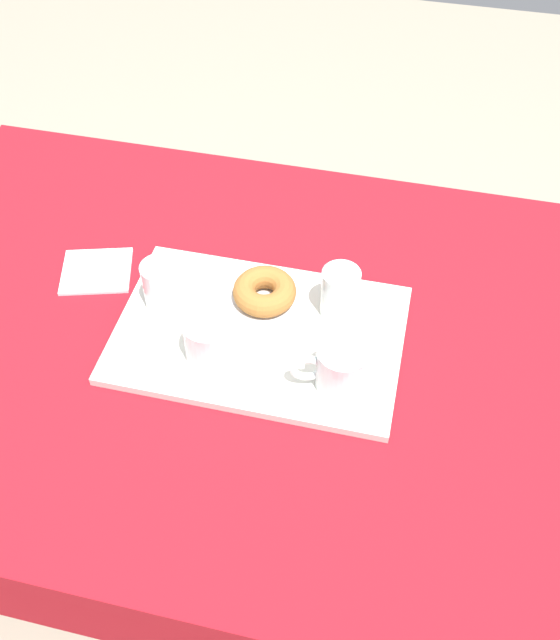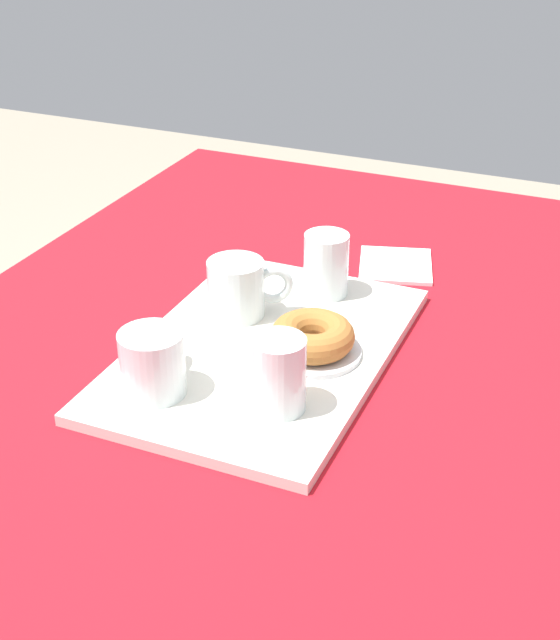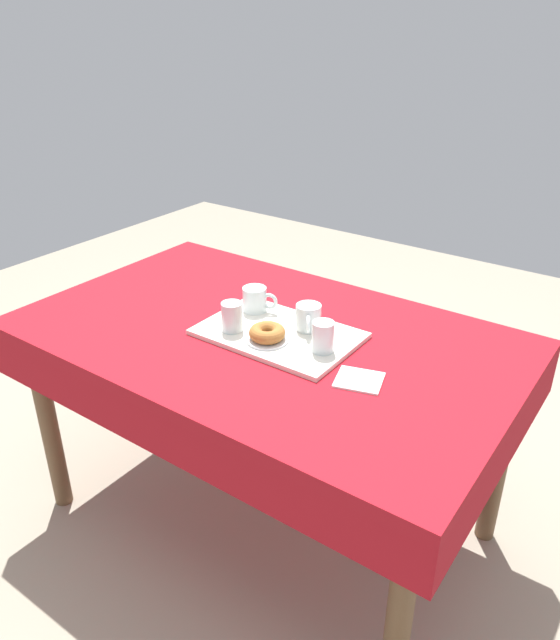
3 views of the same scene
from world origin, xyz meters
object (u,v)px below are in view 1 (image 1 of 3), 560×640
(sugar_donut_left, at_px, (265,291))
(paper_napkin, at_px, (97,271))
(serving_tray, at_px, (260,332))
(water_glass_near, at_px, (340,295))
(dining_table, at_px, (289,374))
(water_glass_far, at_px, (163,288))
(tea_mug_right, at_px, (340,369))
(tea_mug_left, at_px, (209,340))
(donut_plate_left, at_px, (265,301))

(sugar_donut_left, bearing_deg, paper_napkin, -2.81)
(serving_tray, distance_m, water_glass_near, 0.15)
(dining_table, distance_m, water_glass_far, 0.27)
(tea_mug_right, distance_m, sugar_donut_left, 0.21)
(tea_mug_right, bearing_deg, dining_table, -38.84)
(serving_tray, distance_m, tea_mug_left, 0.11)
(tea_mug_right, xyz_separation_m, water_glass_far, (0.32, -0.10, 0.00))
(dining_table, height_order, tea_mug_left, tea_mug_left)
(tea_mug_left, relative_size, paper_napkin, 0.89)
(serving_tray, distance_m, tea_mug_right, 0.17)
(serving_tray, distance_m, water_glass_far, 0.18)
(tea_mug_left, distance_m, water_glass_far, 0.14)
(serving_tray, bearing_deg, tea_mug_left, 47.61)
(water_glass_near, height_order, sugar_donut_left, water_glass_near)
(serving_tray, relative_size, water_glass_far, 5.18)
(water_glass_far, height_order, sugar_donut_left, water_glass_far)
(serving_tray, bearing_deg, paper_napkin, -13.38)
(donut_plate_left, bearing_deg, paper_napkin, -2.81)
(serving_tray, xyz_separation_m, paper_napkin, (0.33, -0.08, -0.00))
(serving_tray, height_order, water_glass_near, water_glass_near)
(sugar_donut_left, bearing_deg, donut_plate_left, 0.00)
(dining_table, relative_size, water_glass_far, 16.80)
(dining_table, relative_size, tea_mug_right, 13.14)
(tea_mug_left, distance_m, tea_mug_right, 0.21)
(tea_mug_right, relative_size, water_glass_near, 1.28)
(water_glass_near, bearing_deg, sugar_donut_left, 3.55)
(dining_table, xyz_separation_m, paper_napkin, (0.38, -0.08, 0.09))
(dining_table, bearing_deg, water_glass_far, -5.65)
(serving_tray, relative_size, paper_napkin, 3.85)
(serving_tray, height_order, donut_plate_left, donut_plate_left)
(tea_mug_right, height_order, water_glass_far, water_glass_far)
(dining_table, bearing_deg, serving_tray, -4.94)
(serving_tray, distance_m, donut_plate_left, 0.06)
(water_glass_near, relative_size, paper_napkin, 0.74)
(dining_table, relative_size, paper_napkin, 12.49)
(tea_mug_right, bearing_deg, donut_plate_left, -42.84)
(tea_mug_right, height_order, donut_plate_left, tea_mug_right)
(paper_napkin, bearing_deg, serving_tray, 166.62)
(sugar_donut_left, bearing_deg, dining_table, 131.70)
(water_glass_far, bearing_deg, water_glass_near, -169.91)
(water_glass_near, distance_m, sugar_donut_left, 0.13)
(water_glass_near, xyz_separation_m, donut_plate_left, (0.13, 0.01, -0.04))
(donut_plate_left, height_order, paper_napkin, donut_plate_left)
(tea_mug_left, relative_size, donut_plate_left, 0.86)
(water_glass_near, relative_size, water_glass_far, 1.00)
(dining_table, relative_size, donut_plate_left, 12.11)
(tea_mug_right, bearing_deg, water_glass_far, -17.11)
(serving_tray, distance_m, paper_napkin, 0.34)
(sugar_donut_left, height_order, paper_napkin, sugar_donut_left)
(tea_mug_right, distance_m, paper_napkin, 0.50)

